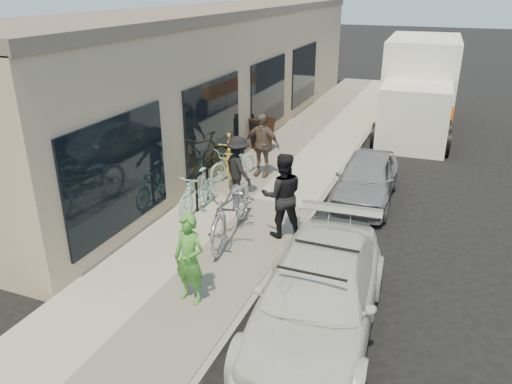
% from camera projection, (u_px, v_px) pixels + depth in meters
% --- Properties ---
extents(ground, '(120.00, 120.00, 0.00)m').
position_uv_depth(ground, '(293.00, 286.00, 8.76)').
color(ground, black).
rests_on(ground, ground).
extents(sidewalk, '(3.00, 34.00, 0.15)m').
position_uv_depth(sidewalk, '(253.00, 201.00, 11.98)').
color(sidewalk, '#A29F92').
rests_on(sidewalk, ground).
extents(curb, '(0.12, 34.00, 0.13)m').
position_uv_depth(curb, '(315.00, 211.00, 11.46)').
color(curb, gray).
rests_on(curb, ground).
extents(storefront, '(3.60, 20.00, 4.22)m').
position_uv_depth(storefront, '(219.00, 74.00, 16.57)').
color(storefront, '#C7AC8A').
rests_on(storefront, ground).
extents(bike_rack, '(0.07, 0.62, 0.86)m').
position_uv_depth(bike_rack, '(202.00, 186.00, 11.30)').
color(bike_rack, black).
rests_on(bike_rack, sidewalk).
extents(sandwich_board, '(0.80, 0.80, 1.01)m').
position_uv_depth(sandwich_board, '(261.00, 134.00, 15.17)').
color(sandwich_board, black).
rests_on(sandwich_board, sidewalk).
extents(sedan_white, '(2.07, 4.42, 1.29)m').
position_uv_depth(sedan_white, '(318.00, 295.00, 7.41)').
color(sedan_white, silver).
rests_on(sedan_white, ground).
extents(sedan_silver, '(1.44, 3.38, 1.14)m').
position_uv_depth(sedan_silver, '(366.00, 178.00, 12.00)').
color(sedan_silver, '#98989D').
rests_on(sedan_silver, ground).
extents(moving_truck, '(2.67, 6.50, 3.14)m').
position_uv_depth(moving_truck, '(419.00, 90.00, 17.80)').
color(moving_truck, white).
rests_on(moving_truck, ground).
extents(tandem_bike, '(1.16, 2.53, 1.28)m').
position_uv_depth(tandem_bike, '(232.00, 207.00, 9.91)').
color(tandem_bike, '#B2B1B4').
rests_on(tandem_bike, sidewalk).
extents(woman_rider, '(0.60, 0.45, 1.52)m').
position_uv_depth(woman_rider, '(189.00, 259.00, 7.83)').
color(woman_rider, '#469732').
rests_on(woman_rider, sidewalk).
extents(man_standing, '(1.05, 0.97, 1.75)m').
position_uv_depth(man_standing, '(282.00, 195.00, 9.89)').
color(man_standing, black).
rests_on(man_standing, sidewalk).
extents(cruiser_bike_a, '(0.53, 1.59, 0.94)m').
position_uv_depth(cruiser_bike_a, '(197.00, 191.00, 11.11)').
color(cruiser_bike_a, '#98E2D4').
rests_on(cruiser_bike_a, sidewalk).
extents(cruiser_bike_b, '(1.11, 1.63, 0.81)m').
position_uv_depth(cruiser_bike_b, '(233.00, 163.00, 13.09)').
color(cruiser_bike_b, '#98E2D4').
rests_on(cruiser_bike_b, sidewalk).
extents(cruiser_bike_c, '(1.26, 1.93, 1.13)m').
position_uv_depth(cruiser_bike_c, '(229.00, 158.00, 12.96)').
color(cruiser_bike_c, gold).
rests_on(cruiser_bike_c, sidewalk).
extents(bystander_a, '(1.12, 1.05, 1.52)m').
position_uv_depth(bystander_a, '(238.00, 168.00, 11.68)').
color(bystander_a, black).
rests_on(bystander_a, sidewalk).
extents(bystander_b, '(0.99, 0.43, 1.68)m').
position_uv_depth(bystander_b, '(262.00, 145.00, 13.06)').
color(bystander_b, brown).
rests_on(bystander_b, sidewalk).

